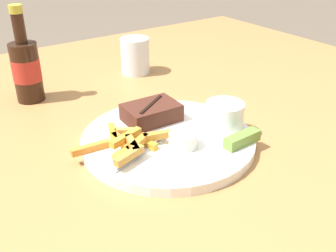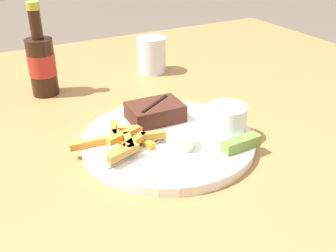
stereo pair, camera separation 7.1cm
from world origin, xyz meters
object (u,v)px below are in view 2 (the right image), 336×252
fork_utensil (134,153)px  beer_bottle (42,63)px  coleslaw_cup (227,116)px  dipping_sauce_cup (180,140)px  dinner_plate (168,140)px  pickle_spear (241,143)px  steak_portion (155,112)px  drinking_glass (152,55)px

fork_utensil → beer_bottle: beer_bottle is taller
fork_utensil → beer_bottle: (-0.06, 0.37, 0.06)m
coleslaw_cup → dipping_sauce_cup: 0.11m
dinner_plate → beer_bottle: size_ratio=1.49×
dinner_plate → pickle_spear: bearing=-48.0°
dinner_plate → steak_portion: bearing=82.5°
dinner_plate → steak_portion: steak_portion is taller
steak_portion → drinking_glass: size_ratio=1.14×
steak_portion → fork_utensil: 0.13m
steak_portion → drinking_glass: bearing=64.7°
dipping_sauce_cup → fork_utensil: bearing=166.4°
dinner_plate → steak_portion: size_ratio=2.94×
beer_bottle → drinking_glass: beer_bottle is taller
drinking_glass → dinner_plate: bearing=-112.1°
drinking_glass → coleslaw_cup: bearing=-95.5°
fork_utensil → drinking_glass: size_ratio=1.39×
coleslaw_cup → drinking_glass: 0.39m
pickle_spear → fork_utensil: 0.18m
coleslaw_cup → beer_bottle: (-0.25, 0.38, 0.03)m
coleslaw_cup → fork_utensil: coleslaw_cup is taller
dipping_sauce_cup → beer_bottle: beer_bottle is taller
pickle_spear → fork_utensil: size_ratio=0.56×
dipping_sauce_cup → beer_bottle: size_ratio=0.24×
steak_portion → fork_utensil: (-0.09, -0.10, -0.02)m
steak_portion → coleslaw_cup: bearing=-45.8°
dinner_plate → coleslaw_cup: bearing=-16.5°
fork_utensil → beer_bottle: size_ratio=0.62×
drinking_glass → steak_portion: bearing=-115.3°
steak_portion → drinking_glass: 0.32m
fork_utensil → drinking_glass: (0.22, 0.38, 0.03)m
steak_portion → dipping_sauce_cup: size_ratio=2.15×
dipping_sauce_cup → drinking_glass: 0.43m
coleslaw_cup → dipping_sauce_cup: (-0.11, -0.01, -0.01)m
steak_portion → fork_utensil: bearing=-132.9°
dinner_plate → beer_bottle: bearing=112.3°
steak_portion → beer_bottle: size_ratio=0.51×
dinner_plate → fork_utensil: size_ratio=2.42×
dinner_plate → beer_bottle: 0.38m
pickle_spear → beer_bottle: (-0.23, 0.44, 0.05)m
steak_portion → coleslaw_cup: coleslaw_cup is taller
dipping_sauce_cup → pickle_spear: (0.09, -0.05, -0.00)m
coleslaw_cup → dipping_sauce_cup: bearing=-173.0°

